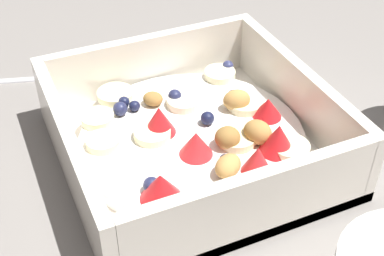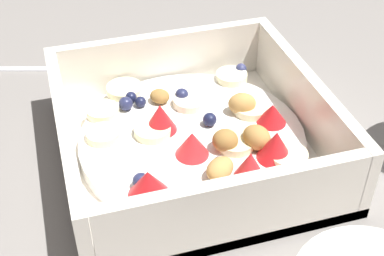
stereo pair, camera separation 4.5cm
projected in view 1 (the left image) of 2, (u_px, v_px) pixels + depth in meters
name	position (u px, v px, depth m)	size (l,w,h in m)	color
ground_plane	(197.00, 162.00, 0.46)	(2.40, 2.40, 0.00)	gray
fruit_bowl	(194.00, 138.00, 0.46)	(0.22, 0.22, 0.06)	white
spoon	(55.00, 75.00, 0.56)	(0.07, 0.17, 0.01)	silver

